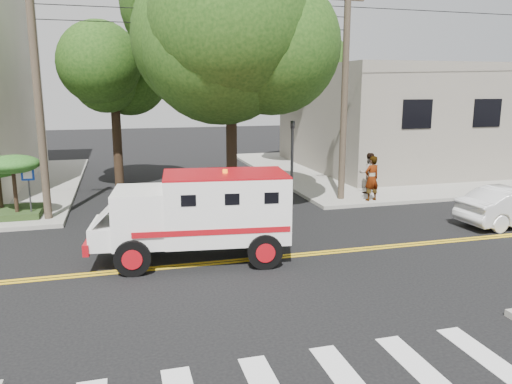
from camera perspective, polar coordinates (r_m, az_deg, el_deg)
name	(u,v)px	position (r m, az deg, el deg)	size (l,w,h in m)	color
ground	(231,261)	(14.48, -2.84, -7.92)	(100.00, 100.00, 0.00)	black
sidewalk_ne	(398,168)	(31.82, 15.90, 2.67)	(17.00, 17.00, 0.15)	gray
building_right	(418,116)	(32.72, 18.02, 8.21)	(14.00, 12.00, 6.00)	slate
utility_pole_left	(38,99)	(19.50, -23.64, 9.71)	(0.28, 0.28, 9.00)	#382D23
utility_pole_right	(344,97)	(21.59, 10.07, 10.61)	(0.28, 0.28, 9.00)	#382D23
tree_main	(243,27)	(20.25, -1.48, 18.37)	(6.08, 5.70, 9.85)	black
tree_left	(120,70)	(25.11, -15.26, 13.34)	(4.48, 4.20, 7.70)	black
tree_right	(315,68)	(31.40, 6.81, 13.95)	(4.80, 4.50, 8.20)	black
traffic_signal	(292,155)	(20.25, 4.15, 4.24)	(0.15, 0.18, 3.60)	#3F3F42
accessibility_sign	(29,186)	(20.07, -24.53, 0.63)	(0.45, 0.10, 2.02)	#3F3F42
armored_truck	(200,211)	(14.30, -6.38, -2.21)	(5.76, 2.78, 2.53)	white
pedestrian_a	(372,178)	(21.79, 13.09, 1.53)	(0.70, 0.46, 1.93)	gray
pedestrian_b	(369,173)	(23.32, 12.74, 2.12)	(0.90, 0.70, 1.85)	gray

